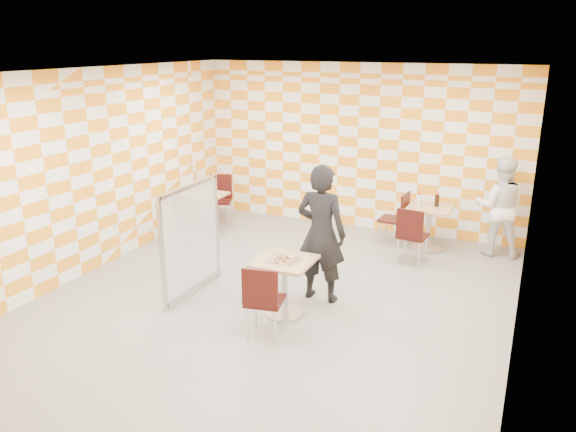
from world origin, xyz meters
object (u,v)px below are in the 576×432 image
object	(u,v)px
main_table	(284,278)
chair_main_front	(263,297)
second_table	(429,221)
man_white	(500,207)
chair_second_side	(398,215)
partition	(191,239)
sport_bottle	(419,199)
chair_empty_near	(187,217)
empty_table	(204,207)
soda_bottle	(437,200)
chair_empty_far	(221,195)
chair_second_front	(411,232)
man_dark	(321,233)

from	to	relation	value
main_table	chair_main_front	xyz separation A→B (m)	(0.03, -0.67, 0.04)
second_table	man_white	xyz separation A→B (m)	(1.06, 0.26, 0.30)
chair_second_side	partition	size ratio (longest dim) A/B	0.60
second_table	sport_bottle	world-z (taller)	sport_bottle
second_table	chair_empty_near	world-z (taller)	chair_empty_near
main_table	chair_second_side	distance (m)	3.18
chair_main_front	man_white	distance (m)	4.62
empty_table	chair_empty_near	distance (m)	0.71
soda_bottle	chair_empty_far	bearing A→B (deg)	-177.21
man_white	chair_second_side	bearing A→B (deg)	3.14
second_table	soda_bottle	xyz separation A→B (m)	(0.10, 0.06, 0.34)
main_table	chair_main_front	bearing A→B (deg)	-87.11
chair_main_front	man_white	size ratio (longest dim) A/B	0.57
main_table	partition	size ratio (longest dim) A/B	0.48
chair_second_side	chair_empty_far	distance (m)	3.41
chair_second_front	chair_second_side	xyz separation A→B (m)	(-0.39, 0.78, 0.00)
soda_bottle	partition	bearing A→B (deg)	-131.49
chair_main_front	sport_bottle	distance (m)	3.98
sport_bottle	empty_table	bearing A→B (deg)	-165.51
main_table	second_table	world-z (taller)	same
man_dark	chair_second_side	bearing A→B (deg)	-98.67
chair_empty_near	sport_bottle	distance (m)	3.88
chair_second_front	man_white	size ratio (longest dim) A/B	0.57
man_white	chair_empty_far	bearing A→B (deg)	-1.95
chair_second_front	chair_empty_near	distance (m)	3.67
chair_main_front	chair_second_side	size ratio (longest dim) A/B	1.00
chair_main_front	man_dark	world-z (taller)	man_dark
second_table	empty_table	distance (m)	3.92
chair_empty_far	sport_bottle	bearing A→B (deg)	3.15
chair_second_side	soda_bottle	world-z (taller)	soda_bottle
second_table	sport_bottle	distance (m)	0.39
soda_bottle	chair_empty_near	bearing A→B (deg)	-156.83
second_table	soda_bottle	bearing A→B (deg)	33.55
empty_table	man_dark	bearing A→B (deg)	-29.42
second_table	chair_second_side	distance (m)	0.51
main_table	sport_bottle	world-z (taller)	sport_bottle
partition	sport_bottle	world-z (taller)	partition
man_white	soda_bottle	bearing A→B (deg)	5.29
chair_second_side	man_white	xyz separation A→B (m)	(1.57, 0.27, 0.27)
man_dark	man_white	bearing A→B (deg)	-124.74
man_dark	second_table	bearing A→B (deg)	-109.57
chair_empty_near	chair_empty_far	distance (m)	1.45
man_white	main_table	bearing A→B (deg)	49.57
chair_second_front	chair_empty_far	size ratio (longest dim) A/B	1.00
empty_table	chair_empty_far	world-z (taller)	chair_empty_far
chair_main_front	empty_table	bearing A→B (deg)	132.23
second_table	chair_second_front	distance (m)	0.80
chair_main_front	sport_bottle	xyz separation A→B (m)	(0.97, 3.85, 0.29)
chair_second_side	man_white	distance (m)	1.61
second_table	chair_main_front	size ratio (longest dim) A/B	0.81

